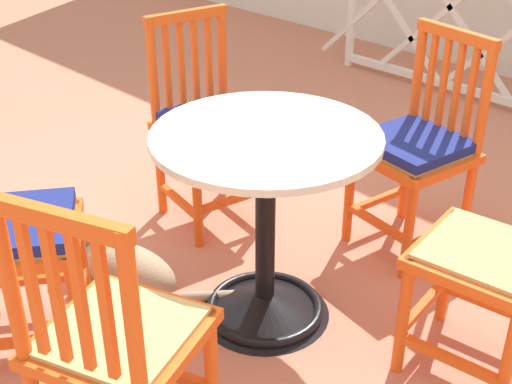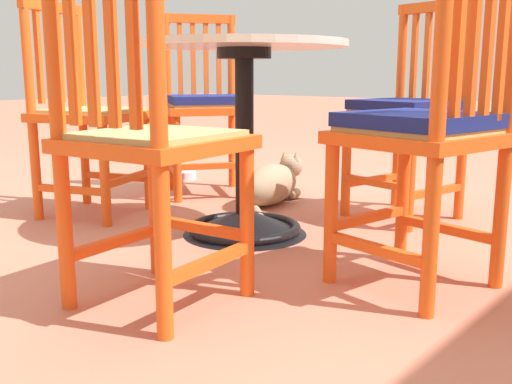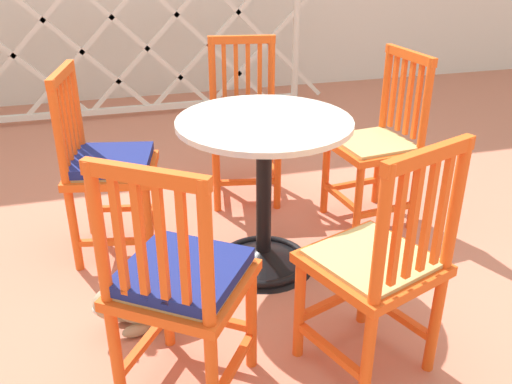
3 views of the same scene
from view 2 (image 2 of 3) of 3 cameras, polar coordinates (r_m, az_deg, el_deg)
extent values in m
plane|color=#C6755B|center=(2.45, -3.63, -3.19)|extent=(24.00, 24.00, 0.00)
cone|color=black|center=(2.30, -1.09, -2.83)|extent=(0.48, 0.48, 0.10)
torus|color=black|center=(2.31, -1.09, -3.43)|extent=(0.44, 0.44, 0.04)
cylinder|color=black|center=(2.25, -1.12, 5.18)|extent=(0.07, 0.07, 0.66)
cylinder|color=black|center=(2.24, -1.15, 13.17)|extent=(0.20, 0.20, 0.04)
cylinder|color=silver|center=(2.24, -1.15, 14.00)|extent=(0.76, 0.76, 0.02)
cylinder|color=#EA5619|center=(2.74, -10.33, 3.00)|extent=(0.04, 0.04, 0.45)
cylinder|color=#EA5619|center=(2.46, -14.31, 1.89)|extent=(0.04, 0.04, 0.45)
cylinder|color=#EA5619|center=(2.91, -16.34, 7.75)|extent=(0.04, 0.04, 0.91)
cylinder|color=#EA5619|center=(2.64, -20.71, 7.17)|extent=(0.04, 0.04, 0.91)
cube|color=#EA5619|center=(2.85, -13.23, 1.44)|extent=(0.15, 0.33, 0.03)
cube|color=#EA5619|center=(2.57, -17.35, 0.21)|extent=(0.15, 0.33, 0.03)
cube|color=#EA5619|center=(2.61, -12.16, 1.29)|extent=(0.33, 0.15, 0.03)
cube|color=#EA5619|center=(2.67, -15.51, 7.02)|extent=(0.51, 0.51, 0.04)
cube|color=tan|center=(2.67, -15.53, 7.49)|extent=(0.45, 0.45, 0.02)
cube|color=#EA5619|center=(2.85, -17.42, 12.16)|extent=(0.03, 0.03, 0.39)
cube|color=#EA5619|center=(2.80, -18.28, 12.13)|extent=(0.03, 0.03, 0.39)
cube|color=#EA5619|center=(2.74, -19.17, 12.10)|extent=(0.03, 0.03, 0.39)
cube|color=#EA5619|center=(2.69, -20.10, 12.07)|extent=(0.03, 0.03, 0.39)
cube|color=#EA5619|center=(2.78, -19.00, 16.44)|extent=(0.37, 0.16, 0.04)
cylinder|color=#EA5619|center=(1.84, -9.64, -0.98)|extent=(0.04, 0.04, 0.45)
cylinder|color=#EA5619|center=(1.63, -0.87, -2.39)|extent=(0.04, 0.04, 0.45)
cylinder|color=#EA5619|center=(1.58, -18.38, 5.04)|extent=(0.04, 0.04, 0.91)
cylinder|color=#EA5619|center=(1.33, -9.23, 4.41)|extent=(0.04, 0.04, 0.91)
cube|color=#EA5619|center=(1.75, -13.36, -4.68)|extent=(0.34, 0.07, 0.03)
cube|color=#EA5619|center=(1.52, -4.50, -6.75)|extent=(0.34, 0.07, 0.03)
cube|color=#EA5619|center=(1.75, -5.49, -3.41)|extent=(0.07, 0.34, 0.03)
cube|color=#EA5619|center=(1.57, -9.57, 4.58)|extent=(0.45, 0.45, 0.04)
cube|color=tan|center=(1.57, -9.60, 5.38)|extent=(0.39, 0.39, 0.02)
cube|color=#EA5619|center=(1.52, -17.28, 13.39)|extent=(0.02, 0.03, 0.39)
cube|color=#EA5619|center=(1.47, -15.55, 13.58)|extent=(0.02, 0.03, 0.39)
cube|color=#EA5619|center=(1.42, -13.69, 13.76)|extent=(0.02, 0.03, 0.39)
cube|color=#EA5619|center=(1.37, -11.69, 13.95)|extent=(0.02, 0.03, 0.39)
cylinder|color=#EA5619|center=(1.75, 7.22, -1.54)|extent=(0.04, 0.04, 0.45)
cylinder|color=#EA5619|center=(2.01, 13.90, -0.14)|extent=(0.04, 0.04, 0.45)
cylinder|color=#EA5619|center=(1.51, 16.91, 4.85)|extent=(0.04, 0.04, 0.91)
cylinder|color=#EA5619|center=(1.80, 22.98, 5.41)|extent=(0.04, 0.04, 0.91)
cube|color=#EA5619|center=(1.67, 11.41, -5.38)|extent=(0.09, 0.34, 0.03)
cube|color=#EA5619|center=(1.93, 17.81, -3.38)|extent=(0.09, 0.34, 0.03)
cube|color=#EA5619|center=(1.89, 10.72, -2.43)|extent=(0.34, 0.09, 0.03)
cube|color=#EA5619|center=(1.74, 15.34, 4.98)|extent=(0.46, 0.46, 0.04)
cube|color=tan|center=(1.74, 15.38, 5.70)|extent=(0.41, 0.41, 0.02)
cube|color=#EA5619|center=(1.56, 18.82, 13.24)|extent=(0.03, 0.02, 0.39)
cube|color=#EA5619|center=(1.61, 20.14, 13.07)|extent=(0.03, 0.02, 0.39)
cube|color=#EA5619|center=(1.67, 21.35, 12.90)|extent=(0.03, 0.02, 0.39)
cube|color=#EA5619|center=(1.73, 22.49, 12.73)|extent=(0.03, 0.02, 0.39)
cube|color=navy|center=(1.74, 15.43, 6.69)|extent=(0.42, 0.42, 0.04)
cylinder|color=#EA5619|center=(2.38, 14.57, 1.58)|extent=(0.04, 0.04, 0.45)
cylinder|color=#EA5619|center=(2.60, 8.64, 2.60)|extent=(0.04, 0.04, 0.45)
cylinder|color=#EA5619|center=(2.63, 19.39, 7.24)|extent=(0.04, 0.04, 0.91)
cylinder|color=#EA5619|center=(2.83, 13.58, 7.80)|extent=(0.04, 0.04, 0.91)
cube|color=#EA5619|center=(2.53, 16.83, 0.06)|extent=(0.34, 0.10, 0.03)
cube|color=#EA5619|center=(2.74, 11.05, 1.15)|extent=(0.34, 0.10, 0.03)
cube|color=#EA5619|center=(2.50, 11.43, 0.87)|extent=(0.10, 0.34, 0.03)
cube|color=#EA5619|center=(2.60, 14.13, 6.98)|extent=(0.47, 0.47, 0.04)
cube|color=tan|center=(2.59, 14.15, 7.46)|extent=(0.41, 0.41, 0.02)
cube|color=#EA5619|center=(2.67, 18.46, 12.19)|extent=(0.02, 0.03, 0.39)
cube|color=#EA5619|center=(2.71, 17.24, 12.24)|extent=(0.02, 0.03, 0.39)
cube|color=#EA5619|center=(2.75, 16.06, 12.28)|extent=(0.02, 0.03, 0.39)
cube|color=#EA5619|center=(2.79, 14.91, 12.32)|extent=(0.02, 0.03, 0.39)
cube|color=#EA5619|center=(2.74, 16.90, 16.65)|extent=(0.11, 0.38, 0.04)
cube|color=navy|center=(2.59, 14.19, 8.12)|extent=(0.42, 0.42, 0.04)
cylinder|color=#EA5619|center=(2.93, -0.94, 3.69)|extent=(0.04, 0.04, 0.45)
cylinder|color=#EA5619|center=(2.87, -7.58, 3.44)|extent=(0.04, 0.04, 0.45)
cylinder|color=#EA5619|center=(3.24, -2.34, 8.50)|extent=(0.04, 0.04, 0.91)
cylinder|color=#EA5619|center=(3.18, -8.41, 8.34)|extent=(0.04, 0.04, 0.91)
cube|color=#EA5619|center=(3.10, -1.65, 2.53)|extent=(0.22, 0.29, 0.03)
cube|color=#EA5619|center=(3.05, -7.91, 2.27)|extent=(0.22, 0.29, 0.03)
cube|color=#EA5619|center=(2.90, -4.21, 2.49)|extent=(0.29, 0.22, 0.03)
cube|color=#EA5619|center=(3.04, -4.84, 7.85)|extent=(0.56, 0.56, 0.04)
cube|color=tan|center=(3.04, -4.85, 8.27)|extent=(0.49, 0.49, 0.02)
cube|color=#EA5619|center=(3.22, -3.59, 12.47)|extent=(0.03, 0.03, 0.39)
cube|color=#EA5619|center=(3.21, -4.81, 12.46)|extent=(0.03, 0.03, 0.39)
cube|color=#EA5619|center=(3.20, -6.04, 12.44)|extent=(0.03, 0.03, 0.39)
cube|color=#EA5619|center=(3.19, -7.28, 12.42)|extent=(0.03, 0.03, 0.39)
cube|color=#EA5619|center=(3.21, -5.50, 16.20)|extent=(0.33, 0.25, 0.04)
cube|color=navy|center=(3.04, -4.86, 8.83)|extent=(0.50, 0.50, 0.04)
ellipsoid|color=#9E896B|center=(2.82, 1.30, 0.71)|extent=(0.47, 0.30, 0.19)
ellipsoid|color=silver|center=(2.91, 2.16, 0.84)|extent=(0.21, 0.19, 0.14)
sphere|color=#9E896B|center=(3.03, 3.37, 2.50)|extent=(0.12, 0.12, 0.12)
ellipsoid|color=silver|center=(3.07, 3.68, 2.39)|extent=(0.05, 0.06, 0.04)
cone|color=#9E896B|center=(3.03, 2.73, 3.53)|extent=(0.04, 0.04, 0.04)
cone|color=#9E896B|center=(3.00, 3.84, 3.45)|extent=(0.04, 0.04, 0.04)
ellipsoid|color=#9E896B|center=(3.00, 1.72, 0.06)|extent=(0.13, 0.08, 0.05)
ellipsoid|color=#9E896B|center=(2.95, 3.65, -0.13)|extent=(0.13, 0.08, 0.05)
cylinder|color=#9E896B|center=(2.52, 0.25, -2.26)|extent=(0.18, 0.19, 0.04)
cylinder|color=silver|center=(3.52, -7.12, 1.61)|extent=(0.17, 0.17, 0.05)
camera|label=1|loc=(3.14, -47.92, 27.03)|focal=48.62mm
camera|label=3|loc=(4.42, -18.43, 22.25)|focal=39.45mm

